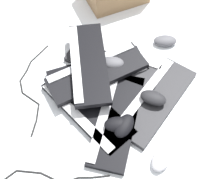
# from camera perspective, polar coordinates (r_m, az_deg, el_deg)

# --- Properties ---
(ground_plane) EXTENTS (3.20, 3.20, 0.00)m
(ground_plane) POSITION_cam_1_polar(r_m,az_deg,el_deg) (1.36, 1.18, -0.43)
(ground_plane) COLOR silver
(keyboard_0) EXTENTS (0.46, 0.33, 0.03)m
(keyboard_0) POSITION_cam_1_polar(r_m,az_deg,el_deg) (1.28, 0.83, -5.42)
(keyboard_0) COLOR black
(keyboard_0) RESTS_ON ground
(keyboard_1) EXTENTS (0.40, 0.43, 0.03)m
(keyboard_1) POSITION_cam_1_polar(r_m,az_deg,el_deg) (1.33, 8.02, -1.91)
(keyboard_1) COLOR #232326
(keyboard_1) RESTS_ON ground
(keyboard_2) EXTENTS (0.38, 0.44, 0.03)m
(keyboard_2) POSITION_cam_1_polar(r_m,az_deg,el_deg) (1.44, 0.41, 5.00)
(keyboard_2) COLOR #232326
(keyboard_2) RESTS_ON ground
(keyboard_3) EXTENTS (0.20, 0.46, 0.03)m
(keyboard_3) POSITION_cam_1_polar(r_m,az_deg,el_deg) (1.40, -2.57, 3.19)
(keyboard_3) COLOR black
(keyboard_3) RESTS_ON ground
(keyboard_4) EXTENTS (0.46, 0.35, 0.03)m
(keyboard_4) POSITION_cam_1_polar(r_m,az_deg,el_deg) (1.30, -4.63, -3.61)
(keyboard_4) COLOR black
(keyboard_4) RESTS_ON ground
(keyboard_5) EXTENTS (0.26, 0.46, 0.03)m
(keyboard_5) POSITION_cam_1_polar(r_m,az_deg,el_deg) (1.37, -2.77, 3.17)
(keyboard_5) COLOR black
(keyboard_5) RESTS_ON keyboard_3
(keyboard_6) EXTENTS (0.45, 0.19, 0.03)m
(keyboard_6) POSITION_cam_1_polar(r_m,az_deg,el_deg) (1.36, -4.40, 4.90)
(keyboard_6) COLOR black
(keyboard_6) RESTS_ON keyboard_5
(mouse_0) EXTENTS (0.13, 0.12, 0.04)m
(mouse_0) POSITION_cam_1_polar(r_m,az_deg,el_deg) (1.22, 2.24, -6.64)
(mouse_0) COLOR black
(mouse_0) RESTS_ON keyboard_0
(mouse_2) EXTENTS (0.12, 0.13, 0.04)m
(mouse_2) POSITION_cam_1_polar(r_m,az_deg,el_deg) (1.29, 7.54, -1.52)
(mouse_2) COLOR black
(mouse_2) RESTS_ON keyboard_1
(mouse_3) EXTENTS (0.13, 0.12, 0.04)m
(mouse_3) POSITION_cam_1_polar(r_m,az_deg,el_deg) (1.21, 9.03, -12.37)
(mouse_3) COLOR #B7B7BC
(mouse_3) RESTS_ON ground
(mouse_4) EXTENTS (0.09, 0.12, 0.04)m
(mouse_4) POSITION_cam_1_polar(r_m,az_deg,el_deg) (1.54, 9.69, 8.77)
(mouse_4) COLOR #4C4C51
(mouse_4) RESTS_ON ground
(mouse_5) EXTENTS (0.10, 0.13, 0.04)m
(mouse_5) POSITION_cam_1_polar(r_m,az_deg,el_deg) (1.39, 0.03, 4.93)
(mouse_5) COLOR #4C4C51
(mouse_5) RESTS_ON keyboard_2
(mouse_6) EXTENTS (0.09, 0.12, 0.04)m
(mouse_6) POSITION_cam_1_polar(r_m,az_deg,el_deg) (1.22, 1.13, -6.39)
(mouse_6) COLOR black
(mouse_6) RESTS_ON keyboard_0
(cable_0) EXTENTS (0.47, 0.15, 0.01)m
(cable_0) POSITION_cam_1_polar(r_m,az_deg,el_deg) (1.41, -14.48, 0.64)
(cable_0) COLOR black
(cable_0) RESTS_ON ground
(cable_1) EXTENTS (0.11, 0.48, 0.01)m
(cable_1) POSITION_cam_1_polar(r_m,az_deg,el_deg) (1.22, -12.32, -15.43)
(cable_1) COLOR black
(cable_1) RESTS_ON ground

